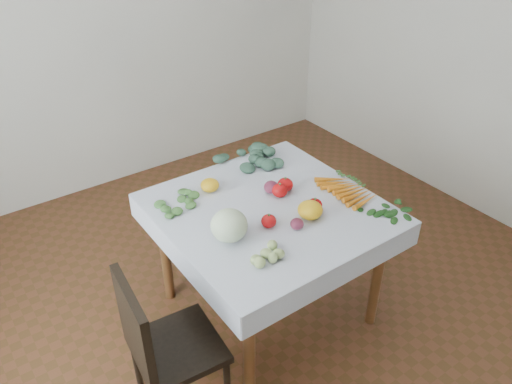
# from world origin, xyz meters

# --- Properties ---
(ground) EXTENTS (4.00, 4.00, 0.00)m
(ground) POSITION_xyz_m (0.00, 0.00, 0.00)
(ground) COLOR #59301C
(back_wall) EXTENTS (4.00, 0.04, 2.70)m
(back_wall) POSITION_xyz_m (0.00, 2.00, 1.35)
(back_wall) COLOR white
(back_wall) RESTS_ON ground
(table) EXTENTS (1.00, 1.00, 0.75)m
(table) POSITION_xyz_m (0.00, 0.00, 0.65)
(table) COLOR brown
(table) RESTS_ON ground
(tablecloth) EXTENTS (1.12, 1.12, 0.01)m
(tablecloth) POSITION_xyz_m (0.00, 0.00, 0.75)
(tablecloth) COLOR white
(tablecloth) RESTS_ON table
(chair) EXTENTS (0.42, 0.42, 0.86)m
(chair) POSITION_xyz_m (-0.81, -0.27, 0.49)
(chair) COLOR black
(chair) RESTS_ON ground
(cabbage) EXTENTS (0.20, 0.20, 0.16)m
(cabbage) POSITION_xyz_m (-0.32, -0.10, 0.84)
(cabbage) COLOR beige
(cabbage) RESTS_ON tablecloth
(tomato_a) EXTENTS (0.11, 0.11, 0.08)m
(tomato_a) POSITION_xyz_m (0.11, 0.05, 0.79)
(tomato_a) COLOR red
(tomato_a) RESTS_ON tablecloth
(tomato_b) EXTENTS (0.09, 0.09, 0.08)m
(tomato_b) POSITION_xyz_m (0.17, 0.08, 0.80)
(tomato_b) COLOR red
(tomato_b) RESTS_ON tablecloth
(tomato_c) EXTENTS (0.10, 0.10, 0.07)m
(tomato_c) POSITION_xyz_m (-0.10, -0.14, 0.79)
(tomato_c) COLOR red
(tomato_c) RESTS_ON tablecloth
(tomato_d) EXTENTS (0.11, 0.11, 0.07)m
(tomato_d) POSITION_xyz_m (0.18, -0.16, 0.79)
(tomato_d) COLOR red
(tomato_d) RESTS_ON tablecloth
(heirloom_back) EXTENTS (0.11, 0.11, 0.07)m
(heirloom_back) POSITION_xyz_m (-0.17, 0.33, 0.79)
(heirloom_back) COLOR yellow
(heirloom_back) RESTS_ON tablecloth
(heirloom_front) EXTENTS (0.17, 0.17, 0.09)m
(heirloom_front) POSITION_xyz_m (0.12, -0.19, 0.80)
(heirloom_front) COLOR yellow
(heirloom_front) RESTS_ON tablecloth
(onion_a) EXTENTS (0.09, 0.09, 0.07)m
(onion_a) POSITION_xyz_m (0.10, 0.11, 0.79)
(onion_a) COLOR #5A1931
(onion_a) RESTS_ON tablecloth
(onion_b) EXTENTS (0.09, 0.09, 0.06)m
(onion_b) POSITION_xyz_m (0.00, -0.23, 0.79)
(onion_b) COLOR #5A1931
(onion_b) RESTS_ON tablecloth
(tomatillo_cluster) EXTENTS (0.17, 0.10, 0.05)m
(tomatillo_cluster) POSITION_xyz_m (-0.25, -0.33, 0.78)
(tomatillo_cluster) COLOR #A9C471
(tomatillo_cluster) RESTS_ON tablecloth
(carrot_bunch) EXTENTS (0.21, 0.37, 0.03)m
(carrot_bunch) POSITION_xyz_m (0.46, -0.14, 0.77)
(carrot_bunch) COLOR orange
(carrot_bunch) RESTS_ON tablecloth
(kale_bunch) EXTENTS (0.35, 0.33, 0.05)m
(kale_bunch) POSITION_xyz_m (0.20, 0.45, 0.78)
(kale_bunch) COLOR #3A6047
(kale_bunch) RESTS_ON tablecloth
(basil_bunch) EXTENTS (0.27, 0.19, 0.01)m
(basil_bunch) POSITION_xyz_m (0.48, -0.40, 0.76)
(basil_bunch) COLOR #1A4816
(basil_bunch) RESTS_ON tablecloth
(dill_bunch) EXTENTS (0.20, 0.20, 0.02)m
(dill_bunch) POSITION_xyz_m (-0.38, 0.31, 0.77)
(dill_bunch) COLOR #417837
(dill_bunch) RESTS_ON tablecloth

